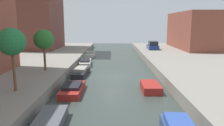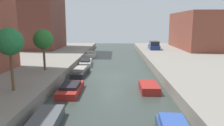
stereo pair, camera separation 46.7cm
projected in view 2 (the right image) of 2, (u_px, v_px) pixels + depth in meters
ground_plane at (112, 76)px, 24.68m from camera, size 84.00×84.00×0.00m
low_block_right at (203, 30)px, 43.34m from camera, size 10.00×15.99×7.21m
street_tree_1 at (10, 42)px, 15.57m from camera, size 2.00×2.00×4.66m
street_tree_2 at (43, 40)px, 22.70m from camera, size 2.09×2.09×4.37m
parked_car at (154, 46)px, 42.19m from camera, size 2.03×4.35×1.61m
moored_boat_left_1 at (46, 120)px, 12.78m from camera, size 1.65×3.32×0.64m
moored_boat_left_2 at (71, 89)px, 18.76m from camera, size 1.71×4.35×0.80m
moored_boat_left_3 at (81, 72)px, 25.27m from camera, size 1.69×4.51×0.91m
moored_boat_left_4 at (86, 63)px, 31.24m from camera, size 1.87×4.62×0.85m
moored_boat_left_5 at (91, 54)px, 39.05m from camera, size 1.71×3.23×1.04m
moored_boat_right_2 at (149, 87)px, 19.21m from camera, size 1.59×3.03×0.67m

